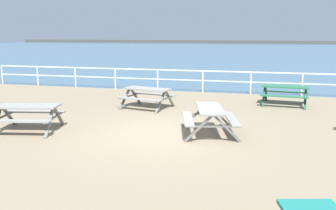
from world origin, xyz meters
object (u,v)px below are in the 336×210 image
Objects in this scene: picnic_table_near_right at (285,91)px; picnic_table_far_right at (28,112)px; picnic_table_seaward at (210,114)px; picnic_table_mid_centre at (147,93)px.

picnic_table_near_right is 0.94× the size of picnic_table_far_right.
picnic_table_far_right is 0.98× the size of picnic_table_seaward.
picnic_table_seaward is (2.86, -3.07, 0.00)m from picnic_table_mid_centre.
picnic_table_mid_centre is at bearing 28.85° from picnic_table_seaward.
picnic_table_mid_centre is 4.20m from picnic_table_seaward.
picnic_table_mid_centre and picnic_table_seaward have the same top height.
picnic_table_far_right is at bearing -135.59° from picnic_table_near_right.
picnic_table_mid_centre is at bearing -153.49° from picnic_table_near_right.
picnic_table_near_right and picnic_table_far_right have the same top height.
picnic_table_near_right is 5.54m from picnic_table_mid_centre.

